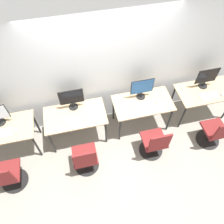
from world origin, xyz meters
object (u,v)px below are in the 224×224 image
at_px(mouse_left, 90,117).
at_px(keyboard_far_right, 209,96).
at_px(mouse_far_left, 16,130).
at_px(monitor_right, 142,88).
at_px(keyboard_left, 76,121).
at_px(keyboard_right, 145,106).
at_px(office_chair_left, 86,159).
at_px(office_chair_far_right, 215,133).
at_px(office_chair_right, 154,144).
at_px(monitor_left, 72,98).
at_px(keyboard_far_left, 0,134).
at_px(office_chair_far_left, 8,177).
at_px(mouse_right, 158,102).
at_px(monitor_far_right, 207,77).
at_px(mouse_far_right, 222,94).

xyz_separation_m(mouse_left, keyboard_far_right, (2.43, -0.03, -0.01)).
xyz_separation_m(mouse_far_left, monitor_right, (2.42, 0.26, 0.24)).
xyz_separation_m(keyboard_left, keyboard_right, (1.35, 0.05, 0.00)).
xyz_separation_m(keyboard_right, keyboard_far_right, (1.35, -0.06, 0.00)).
height_order(office_chair_left, office_chair_far_right, same).
bearing_deg(office_chair_right, keyboard_right, 92.75).
height_order(monitor_left, keyboard_right, monitor_left).
relative_size(mouse_far_left, monitor_left, 0.19).
distance_m(office_chair_left, keyboard_far_right, 2.76).
bearing_deg(keyboard_left, mouse_left, 3.78).
relative_size(office_chair_left, office_chair_far_right, 1.00).
distance_m(keyboard_far_left, mouse_far_left, 0.29).
height_order(office_chair_far_left, office_chair_far_right, same).
bearing_deg(keyboard_left, keyboard_right, 1.99).
distance_m(keyboard_far_left, office_chair_left, 1.59).
distance_m(office_chair_left, mouse_right, 1.78).
distance_m(monitor_left, monitor_right, 1.35).
distance_m(office_chair_right, monitor_far_right, 1.71).
bearing_deg(monitor_right, keyboard_far_right, -12.60).
relative_size(monitor_left, monitor_right, 1.00).
relative_size(office_chair_left, mouse_far_right, 10.07).
relative_size(office_chair_far_left, monitor_far_right, 1.95).
xyz_separation_m(keyboard_right, mouse_far_right, (1.62, -0.09, 0.01)).
xyz_separation_m(monitor_far_right, keyboard_far_right, (0.00, -0.28, -0.24)).
xyz_separation_m(keyboard_left, keyboard_far_right, (2.70, -0.01, 0.00)).
relative_size(office_chair_right, keyboard_far_right, 2.26).
height_order(office_chair_left, mouse_far_right, office_chair_left).
distance_m(monitor_far_right, mouse_far_right, 0.48).
relative_size(keyboard_right, mouse_far_right, 4.44).
bearing_deg(monitor_right, monitor_far_right, -0.77).
relative_size(keyboard_right, office_chair_right, 0.44).
bearing_deg(keyboard_far_left, office_chair_far_right, -9.53).
relative_size(mouse_right, office_chair_right, 0.10).
height_order(monitor_far_right, office_chair_far_right, monitor_far_right).
distance_m(keyboard_left, mouse_left, 0.27).
relative_size(mouse_right, monitor_far_right, 0.19).
xyz_separation_m(monitor_left, keyboard_far_right, (2.70, -0.35, -0.24)).
bearing_deg(monitor_left, monitor_right, -2.00).
xyz_separation_m(office_chair_far_left, keyboard_left, (1.32, 0.63, 0.39)).
bearing_deg(monitor_right, office_chair_far_left, -160.97).
bearing_deg(office_chair_right, mouse_right, 69.28).
bearing_deg(office_chair_far_right, mouse_far_left, 169.65).
xyz_separation_m(keyboard_far_right, office_chair_far_right, (-0.06, -0.64, -0.39)).
bearing_deg(office_chair_far_right, mouse_right, 144.50).
height_order(keyboard_far_left, mouse_far_left, mouse_far_left).
bearing_deg(mouse_left, mouse_right, 2.09).
xyz_separation_m(monitor_right, keyboard_right, (-0.00, -0.24, -0.24)).
bearing_deg(office_chair_far_right, keyboard_left, 166.21).
xyz_separation_m(office_chair_far_left, mouse_right, (2.96, 0.70, 0.40)).
height_order(monitor_left, keyboard_far_right, monitor_left).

